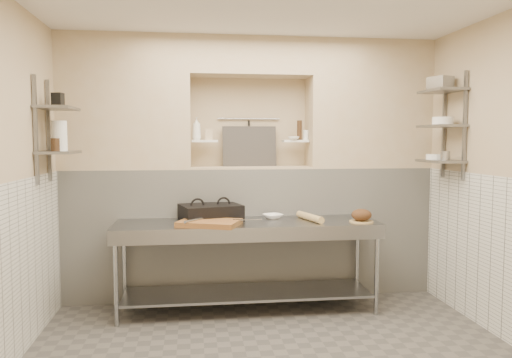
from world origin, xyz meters
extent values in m
cube|color=tan|center=(0.00, 2.00, 1.40)|extent=(4.00, 0.10, 2.80)
cube|color=tan|center=(0.00, -2.00, 1.40)|extent=(4.00, 0.10, 2.80)
cube|color=silver|center=(0.00, 1.75, 0.70)|extent=(4.00, 0.40, 1.40)
cube|color=tan|center=(0.00, 1.75, 1.41)|extent=(1.30, 0.40, 0.02)
cube|color=tan|center=(-1.33, 1.75, 2.10)|extent=(1.35, 0.40, 1.40)
cube|color=tan|center=(1.33, 1.75, 2.10)|extent=(1.35, 0.40, 1.40)
cube|color=tan|center=(0.00, 1.75, 2.60)|extent=(1.30, 0.40, 0.40)
cube|color=silver|center=(-1.99, 0.00, 0.70)|extent=(0.02, 3.90, 1.40)
cube|color=white|center=(-0.50, 1.75, 1.70)|extent=(0.28, 0.16, 0.02)
cube|color=white|center=(0.50, 1.75, 1.70)|extent=(0.28, 0.16, 0.02)
cylinder|color=gray|center=(0.00, 1.92, 1.95)|extent=(0.70, 0.02, 0.02)
cylinder|color=black|center=(0.00, 1.90, 1.78)|extent=(0.02, 0.02, 0.30)
cube|color=#383330|center=(0.00, 1.85, 1.64)|extent=(0.60, 0.08, 0.45)
cube|color=slate|center=(-1.98, 1.25, 1.80)|extent=(0.03, 0.03, 0.95)
cube|color=slate|center=(-1.98, 0.85, 1.80)|extent=(0.03, 0.03, 0.95)
cube|color=slate|center=(-1.84, 1.05, 1.60)|extent=(0.30, 0.50, 0.02)
cube|color=slate|center=(-1.84, 1.05, 2.00)|extent=(0.30, 0.50, 0.03)
cube|color=slate|center=(1.98, 1.25, 1.85)|extent=(0.03, 0.03, 1.05)
cube|color=slate|center=(1.98, 0.85, 1.85)|extent=(0.03, 0.03, 1.05)
cube|color=slate|center=(1.84, 1.05, 1.50)|extent=(0.30, 0.50, 0.02)
cube|color=slate|center=(1.84, 1.05, 1.85)|extent=(0.30, 0.50, 0.02)
cube|color=slate|center=(1.84, 1.05, 2.20)|extent=(0.30, 0.50, 0.03)
cube|color=gray|center=(-0.10, 1.20, 0.88)|extent=(2.60, 0.70, 0.04)
cube|color=gray|center=(-0.10, 1.20, 0.18)|extent=(2.45, 0.60, 0.03)
cube|color=gray|center=(-0.10, 0.87, 0.82)|extent=(2.60, 0.02, 0.12)
cylinder|color=gray|center=(-1.34, 0.91, 0.43)|extent=(0.04, 0.04, 0.86)
cylinder|color=gray|center=(-1.34, 1.49, 0.43)|extent=(0.04, 0.04, 0.86)
cylinder|color=gray|center=(1.14, 0.91, 0.43)|extent=(0.04, 0.04, 0.86)
cylinder|color=gray|center=(1.14, 1.49, 0.43)|extent=(0.04, 0.04, 0.86)
cube|color=black|center=(-0.46, 1.35, 0.95)|extent=(0.67, 0.56, 0.11)
cube|color=black|center=(-0.46, 1.35, 1.03)|extent=(0.67, 0.56, 0.05)
cube|color=#93582B|center=(-0.48, 1.03, 0.92)|extent=(0.66, 0.56, 0.05)
cube|color=gray|center=(-0.12, 1.03, 0.95)|extent=(0.28, 0.05, 0.01)
cylinder|color=gray|center=(-0.62, 1.01, 0.96)|extent=(0.19, 0.24, 0.03)
imported|color=white|center=(0.19, 1.37, 0.92)|extent=(0.25, 0.25, 0.05)
cylinder|color=tan|center=(0.54, 1.19, 0.94)|extent=(0.19, 0.46, 0.07)
cylinder|color=tan|center=(1.02, 1.03, 0.91)|extent=(0.24, 0.24, 0.01)
ellipsoid|color=#4C2D19|center=(1.02, 1.03, 0.97)|extent=(0.20, 0.20, 0.12)
imported|color=white|center=(-0.59, 1.74, 1.83)|extent=(0.12, 0.12, 0.24)
cube|color=tan|center=(-0.46, 1.75, 1.77)|extent=(0.08, 0.08, 0.12)
imported|color=white|center=(0.47, 1.69, 1.73)|extent=(0.14, 0.14, 0.04)
cylinder|color=#342113|center=(0.55, 1.75, 1.81)|extent=(0.05, 0.05, 0.20)
cylinder|color=#342113|center=(0.54, 1.73, 1.82)|extent=(0.05, 0.05, 0.21)
cylinder|color=white|center=(0.62, 1.74, 1.77)|extent=(0.06, 0.06, 0.11)
cylinder|color=white|center=(-1.84, 1.09, 1.75)|extent=(0.14, 0.14, 0.27)
cylinder|color=#342113|center=(-1.84, 0.94, 1.67)|extent=(0.08, 0.08, 0.12)
cube|color=black|center=(-1.84, 1.07, 2.08)|extent=(0.10, 0.10, 0.13)
cylinder|color=white|center=(1.84, 1.16, 1.54)|extent=(0.18, 0.18, 0.05)
cylinder|color=gray|center=(1.84, 0.95, 1.56)|extent=(0.09, 0.09, 0.09)
cylinder|color=white|center=(1.84, 1.02, 1.90)|extent=(0.21, 0.21, 0.08)
cube|color=gray|center=(1.84, 1.10, 2.28)|extent=(0.24, 0.26, 0.13)
camera|label=1|loc=(-0.64, -3.68, 1.71)|focal=35.00mm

